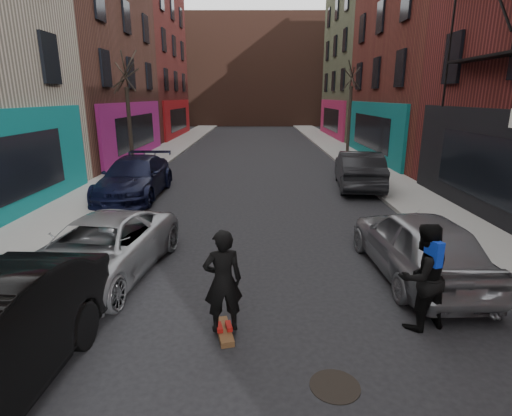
{
  "coord_description": "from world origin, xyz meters",
  "views": [
    {
      "loc": [
        0.21,
        -2.43,
        3.86
      ],
      "look_at": [
        0.2,
        5.62,
        1.6
      ],
      "focal_mm": 28.0,
      "sensor_mm": 36.0,
      "label": 1
    }
  ],
  "objects_px": {
    "tree_left_far": "(128,106)",
    "skateboarder": "(223,281)",
    "parked_left_far": "(100,249)",
    "parked_left_end": "(135,177)",
    "skateboard": "(224,331)",
    "pedestrian": "(423,276)",
    "parked_right_far": "(417,243)",
    "parked_right_end": "(359,170)",
    "tree_right_far": "(350,101)",
    "manhole": "(335,386)"
  },
  "relations": [
    {
      "from": "parked_left_end",
      "to": "skateboarder",
      "type": "relative_size",
      "value": 3.03
    },
    {
      "from": "parked_left_end",
      "to": "parked_right_end",
      "type": "xyz_separation_m",
      "value": [
        9.2,
        1.57,
        0.03
      ]
    },
    {
      "from": "parked_right_end",
      "to": "tree_left_far",
      "type": "bearing_deg",
      "value": -10.71
    },
    {
      "from": "parked_left_end",
      "to": "parked_right_far",
      "type": "bearing_deg",
      "value": -41.24
    },
    {
      "from": "parked_right_end",
      "to": "skateboarder",
      "type": "distance_m",
      "value": 12.16
    },
    {
      "from": "parked_left_end",
      "to": "skateboard",
      "type": "height_order",
      "value": "parked_left_end"
    },
    {
      "from": "parked_left_end",
      "to": "manhole",
      "type": "xyz_separation_m",
      "value": [
        5.89,
        -10.8,
        -0.77
      ]
    },
    {
      "from": "parked_left_end",
      "to": "skateboard",
      "type": "bearing_deg",
      "value": -66.1
    },
    {
      "from": "parked_left_far",
      "to": "manhole",
      "type": "bearing_deg",
      "value": -29.69
    },
    {
      "from": "pedestrian",
      "to": "parked_left_far",
      "type": "bearing_deg",
      "value": -35.45
    },
    {
      "from": "parked_right_far",
      "to": "tree_right_far",
      "type": "bearing_deg",
      "value": -100.52
    },
    {
      "from": "tree_left_far",
      "to": "parked_right_far",
      "type": "relative_size",
      "value": 1.46
    },
    {
      "from": "tree_left_far",
      "to": "skateboard",
      "type": "relative_size",
      "value": 8.12
    },
    {
      "from": "skateboard",
      "to": "parked_right_far",
      "type": "bearing_deg",
      "value": 16.17
    },
    {
      "from": "parked_left_far",
      "to": "skateboard",
      "type": "height_order",
      "value": "parked_left_far"
    },
    {
      "from": "parked_left_end",
      "to": "parked_right_end",
      "type": "height_order",
      "value": "parked_right_end"
    },
    {
      "from": "parked_right_far",
      "to": "parked_right_end",
      "type": "distance_m",
      "value": 8.86
    },
    {
      "from": "tree_left_far",
      "to": "tree_right_far",
      "type": "height_order",
      "value": "tree_right_far"
    },
    {
      "from": "parked_left_end",
      "to": "parked_right_far",
      "type": "distance_m",
      "value": 11.04
    },
    {
      "from": "parked_right_far",
      "to": "skateboard",
      "type": "bearing_deg",
      "value": 26.67
    },
    {
      "from": "parked_left_end",
      "to": "pedestrian",
      "type": "height_order",
      "value": "pedestrian"
    },
    {
      "from": "tree_left_far",
      "to": "parked_right_far",
      "type": "xyz_separation_m",
      "value": [
        9.92,
        -12.25,
        -2.62
      ]
    },
    {
      "from": "tree_right_far",
      "to": "parked_left_far",
      "type": "bearing_deg",
      "value": -117.11
    },
    {
      "from": "tree_right_far",
      "to": "skateboarder",
      "type": "relative_size",
      "value": 3.87
    },
    {
      "from": "tree_left_far",
      "to": "skateboarder",
      "type": "height_order",
      "value": "tree_left_far"
    },
    {
      "from": "parked_left_end",
      "to": "manhole",
      "type": "bearing_deg",
      "value": -61.56
    },
    {
      "from": "parked_right_far",
      "to": "pedestrian",
      "type": "relative_size",
      "value": 2.38
    },
    {
      "from": "tree_left_far",
      "to": "tree_right_far",
      "type": "relative_size",
      "value": 0.96
    },
    {
      "from": "skateboard",
      "to": "skateboarder",
      "type": "distance_m",
      "value": 0.93
    },
    {
      "from": "tree_left_far",
      "to": "skateboarder",
      "type": "distance_m",
      "value": 15.86
    },
    {
      "from": "parked_left_far",
      "to": "pedestrian",
      "type": "height_order",
      "value": "pedestrian"
    },
    {
      "from": "tree_left_far",
      "to": "manhole",
      "type": "height_order",
      "value": "tree_left_far"
    },
    {
      "from": "skateboard",
      "to": "parked_left_far",
      "type": "bearing_deg",
      "value": 129.41
    },
    {
      "from": "manhole",
      "to": "tree_left_far",
      "type": "bearing_deg",
      "value": 115.37
    },
    {
      "from": "tree_right_far",
      "to": "manhole",
      "type": "bearing_deg",
      "value": -102.69
    },
    {
      "from": "skateboarder",
      "to": "tree_left_far",
      "type": "bearing_deg",
      "value": -81.33
    },
    {
      "from": "parked_right_end",
      "to": "manhole",
      "type": "distance_m",
      "value": 12.83
    },
    {
      "from": "parked_right_far",
      "to": "parked_left_end",
      "type": "bearing_deg",
      "value": -43.86
    },
    {
      "from": "parked_left_end",
      "to": "parked_right_end",
      "type": "bearing_deg",
      "value": 9.5
    },
    {
      "from": "tree_left_far",
      "to": "parked_right_end",
      "type": "xyz_separation_m",
      "value": [
        10.8,
        -3.43,
        -2.58
      ]
    },
    {
      "from": "parked_right_far",
      "to": "parked_right_end",
      "type": "bearing_deg",
      "value": -98.46
    },
    {
      "from": "tree_right_far",
      "to": "pedestrian",
      "type": "relative_size",
      "value": 3.63
    },
    {
      "from": "parked_right_end",
      "to": "parked_left_end",
      "type": "bearing_deg",
      "value": 16.58
    },
    {
      "from": "parked_right_end",
      "to": "pedestrian",
      "type": "distance_m",
      "value": 10.98
    },
    {
      "from": "tree_right_far",
      "to": "parked_right_far",
      "type": "xyz_separation_m",
      "value": [
        -2.48,
        -18.25,
        -2.77
      ]
    },
    {
      "from": "parked_left_far",
      "to": "parked_left_end",
      "type": "relative_size",
      "value": 0.89
    },
    {
      "from": "parked_right_far",
      "to": "pedestrian",
      "type": "bearing_deg",
      "value": 67.7
    },
    {
      "from": "parked_right_far",
      "to": "pedestrian",
      "type": "height_order",
      "value": "pedestrian"
    },
    {
      "from": "parked_right_end",
      "to": "pedestrian",
      "type": "bearing_deg",
      "value": 88.53
    },
    {
      "from": "parked_right_end",
      "to": "skateboard",
      "type": "xyz_separation_m",
      "value": [
        -4.94,
        -11.11,
        -0.75
      ]
    }
  ]
}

